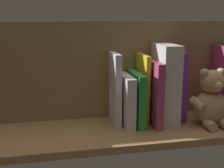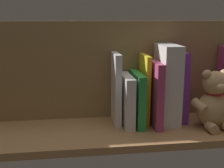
% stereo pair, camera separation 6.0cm
% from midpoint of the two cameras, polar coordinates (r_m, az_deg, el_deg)
% --- Properties ---
extents(ground_plane, '(1.09, 0.28, 0.02)m').
position_cam_midpoint_polar(ground_plane, '(0.95, -1.84, -9.07)').
color(ground_plane, '#A87A4C').
extents(shelf_back_panel, '(1.09, 0.02, 0.33)m').
position_cam_midpoint_polar(shelf_back_panel, '(1.01, -3.04, 2.63)').
color(shelf_back_panel, olive).
rests_on(shelf_back_panel, ground_plane).
extents(teddy_bear, '(0.15, 0.12, 0.18)m').
position_cam_midpoint_polar(teddy_bear, '(0.99, 16.82, -2.99)').
color(teddy_bear, tan).
rests_on(teddy_bear, ground_plane).
extents(book_3, '(0.03, 0.11, 0.23)m').
position_cam_midpoint_polar(book_3, '(1.02, 10.70, -0.26)').
color(book_3, purple).
rests_on(book_3, ground_plane).
extents(dictionary_thick_white, '(0.06, 0.14, 0.25)m').
position_cam_midpoint_polar(dictionary_thick_white, '(0.98, 8.45, 0.10)').
color(dictionary_thick_white, silver).
rests_on(dictionary_thick_white, ground_plane).
extents(book_4, '(0.02, 0.16, 0.20)m').
position_cam_midpoint_polar(book_4, '(0.96, 5.96, -1.60)').
color(book_4, '#B23F72').
rests_on(book_4, ground_plane).
extents(book_5, '(0.02, 0.11, 0.22)m').
position_cam_midpoint_polar(book_5, '(0.98, 4.12, -0.86)').
color(book_5, yellow).
rests_on(book_5, ground_plane).
extents(book_6, '(0.02, 0.15, 0.17)m').
position_cam_midpoint_polar(book_6, '(0.96, 2.85, -2.75)').
color(book_6, green).
rests_on(book_6, ground_plane).
extents(book_7, '(0.03, 0.15, 0.16)m').
position_cam_midpoint_polar(book_7, '(0.95, 0.86, -3.07)').
color(book_7, silver).
rests_on(book_7, ground_plane).
extents(book_8, '(0.02, 0.11, 0.23)m').
position_cam_midpoint_polar(book_8, '(0.96, -1.22, -0.93)').
color(book_8, silver).
rests_on(book_8, ground_plane).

